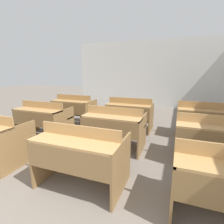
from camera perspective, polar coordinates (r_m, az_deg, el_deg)
The scene contains 8 objects.
wall_back at distance 7.69m, azimuth 11.54°, elevation 12.00°, with size 6.27×0.06×2.75m.
bench_front_center at distance 2.36m, azimuth -10.15°, elevation -13.12°, with size 1.12×0.72×0.84m.
bench_second_left at distance 4.29m, azimuth -21.55°, elevation -1.79°, with size 1.12×0.72×0.84m.
bench_second_center at distance 3.41m, azimuth 0.71°, elevation -4.59°, with size 1.12×0.72×0.84m.
bench_second_right at distance 3.26m, azimuth 29.92°, elevation -7.26°, with size 1.12×0.72×0.84m.
bench_third_left at distance 5.22m, azimuth -12.30°, elevation 1.36°, with size 1.12×0.72×0.84m.
bench_third_center at distance 4.55m, azimuth 5.84°, elevation -0.10°, with size 1.12×0.72×0.84m.
bench_third_right at distance 4.45m, azimuth 27.65°, elevation -1.88°, with size 1.12×0.72×0.84m.
Camera 1 is at (1.28, -0.32, 1.50)m, focal length 28.00 mm.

